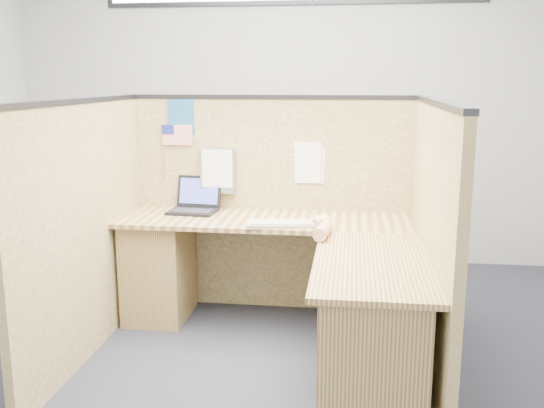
# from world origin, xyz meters

# --- Properties ---
(floor) EXTENTS (5.00, 5.00, 0.00)m
(floor) POSITION_xyz_m (0.00, 0.00, 0.00)
(floor) COLOR #20202D
(floor) RESTS_ON ground
(wall_back) EXTENTS (5.00, 0.00, 5.00)m
(wall_back) POSITION_xyz_m (0.00, 2.25, 1.40)
(wall_back) COLOR #A9ACAF
(wall_back) RESTS_ON floor
(wall_front) EXTENTS (5.00, 0.00, 5.00)m
(wall_front) POSITION_xyz_m (0.00, -2.25, 1.40)
(wall_front) COLOR #A9ACAF
(wall_front) RESTS_ON floor
(cubicle_partitions) EXTENTS (2.06, 1.83, 1.53)m
(cubicle_partitions) POSITION_xyz_m (0.00, 0.43, 0.77)
(cubicle_partitions) COLOR brown
(cubicle_partitions) RESTS_ON floor
(l_desk) EXTENTS (1.95, 1.75, 0.73)m
(l_desk) POSITION_xyz_m (0.18, 0.29, 0.39)
(l_desk) COLOR brown
(l_desk) RESTS_ON floor
(laptop) EXTENTS (0.34, 0.33, 0.23)m
(laptop) POSITION_xyz_m (-0.53, 0.84, 0.79)
(laptop) COLOR black
(laptop) RESTS_ON l_desk
(keyboard) EXTENTS (0.51, 0.23, 0.03)m
(keyboard) POSITION_xyz_m (0.15, 0.48, 0.75)
(keyboard) COLOR gray
(keyboard) RESTS_ON l_desk
(mouse) EXTENTS (0.13, 0.09, 0.05)m
(mouse) POSITION_xyz_m (0.38, 0.48, 0.75)
(mouse) COLOR silver
(mouse) RESTS_ON l_desk
(hand_forearm) EXTENTS (0.12, 0.42, 0.09)m
(hand_forearm) POSITION_xyz_m (0.39, 0.32, 0.77)
(hand_forearm) COLOR tan
(hand_forearm) RESTS_ON l_desk
(blue_poster) EXTENTS (0.19, 0.01, 0.25)m
(blue_poster) POSITION_xyz_m (-0.64, 0.97, 1.37)
(blue_poster) COLOR #1D5386
(blue_poster) RESTS_ON cubicle_partitions
(american_flag) EXTENTS (0.22, 0.01, 0.38)m
(american_flag) POSITION_xyz_m (-0.70, 0.96, 1.23)
(american_flag) COLOR olive
(american_flag) RESTS_ON cubicle_partitions
(file_holder) EXTENTS (0.25, 0.05, 0.32)m
(file_holder) POSITION_xyz_m (-0.38, 0.94, 1.00)
(file_holder) COLOR slate
(file_holder) RESTS_ON cubicle_partitions
(paper_left) EXTENTS (0.22, 0.03, 0.29)m
(paper_left) POSITION_xyz_m (0.23, 0.97, 1.07)
(paper_left) COLOR white
(paper_left) RESTS_ON cubicle_partitions
(paper_right) EXTENTS (0.20, 0.01, 0.26)m
(paper_right) POSITION_xyz_m (0.27, 0.97, 1.05)
(paper_right) COLOR white
(paper_right) RESTS_ON cubicle_partitions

